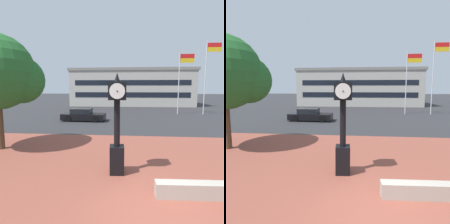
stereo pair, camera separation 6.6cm
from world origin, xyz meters
The scene contains 9 objects.
ground_plane centered at (0.00, 0.00, 0.00)m, with size 200.00×200.00×0.00m, color #2D2D30.
plaza_brick_paving centered at (0.00, 2.24, 0.00)m, with size 44.00×12.48×0.01m, color brown.
planter_wall centered at (1.52, 0.82, 0.25)m, with size 3.20×0.40×0.50m, color #ADA393.
street_clock centered at (-1.39, 2.36, 1.94)m, with size 0.72×0.79×4.01m.
plaza_tree centered at (-7.87, 5.06, 4.17)m, with size 4.39×4.08×6.31m.
car_street_mid centered at (-5.64, 14.39, 0.57)m, with size 4.51×2.00×1.28m.
flagpole_primary centered at (5.62, 20.39, 4.82)m, with size 1.83×0.14×7.86m.
flagpole_secondary centered at (8.77, 20.39, 5.51)m, with size 1.79×0.14×9.15m.
civic_building centered at (-0.49, 36.41, 3.46)m, with size 22.98×14.54×6.91m.
Camera 2 is at (-0.87, -5.09, 3.45)m, focal length 31.03 mm.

